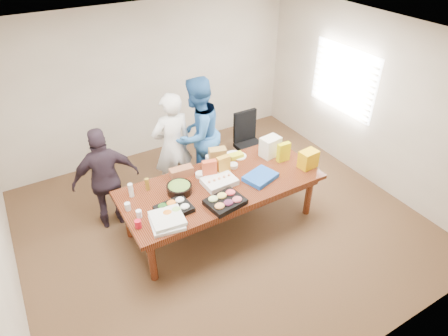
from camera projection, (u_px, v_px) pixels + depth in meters
floor at (221, 224)px, 5.84m from camera, size 5.50×5.00×0.02m
ceiling at (221, 41)px, 4.29m from camera, size 5.50×5.00×0.02m
wall_back at (150, 82)px, 6.84m from camera, size 5.50×0.04×2.70m
wall_front at (369, 279)px, 3.29m from camera, size 5.50×0.04×2.70m
wall_right at (370, 101)px, 6.21m from camera, size 0.04×5.00×2.70m
window_panel at (343, 80)px, 6.54m from camera, size 0.03×1.40×1.10m
window_blinds at (341, 80)px, 6.53m from camera, size 0.04×1.36×1.00m
conference_table at (221, 204)px, 5.62m from camera, size 2.80×1.20×0.75m
office_chair at (251, 145)px, 6.72m from camera, size 0.52×0.52×1.02m
person_center at (173, 146)px, 5.97m from camera, size 0.65×0.43×1.76m
person_right at (198, 134)px, 6.16m from camera, size 1.13×1.03×1.87m
person_left at (106, 179)px, 5.42m from camera, size 0.95×0.46×1.58m
veggie_tray at (174, 209)px, 4.91m from camera, size 0.45×0.37×0.07m
fruit_tray at (225, 202)px, 5.01m from camera, size 0.52×0.43×0.07m
sheet_cake at (219, 181)px, 5.38m from camera, size 0.45×0.35×0.08m
salad_bowl at (179, 189)px, 5.21m from camera, size 0.39×0.39×0.11m
chip_bag_blue at (260, 177)px, 5.47m from camera, size 0.51×0.44×0.07m
chip_bag_red at (210, 170)px, 5.43m from camera, size 0.21×0.12×0.29m
chip_bag_yellow at (284, 152)px, 5.80m from camera, size 0.20×0.09×0.30m
chip_bag_orange at (223, 166)px, 5.50m from camera, size 0.19×0.09×0.29m
mayo_jar at (209, 160)px, 5.74m from camera, size 0.12×0.12×0.15m
mustard_bottle at (218, 165)px, 5.62m from camera, size 0.08×0.08×0.19m
dressing_bottle at (147, 184)px, 5.24m from camera, size 0.06×0.06×0.18m
ranch_bottle at (131, 190)px, 5.12m from camera, size 0.08×0.08×0.20m
banana_bunch at (236, 156)px, 5.92m from camera, size 0.22×0.14×0.07m
bread_loaf at (181, 172)px, 5.52m from camera, size 0.34×0.17×0.13m
kraft_bag at (218, 158)px, 5.64m from camera, size 0.27×0.20×0.32m
red_cup at (138, 224)px, 4.65m from camera, size 0.08×0.08×0.11m
clear_cup_a at (139, 214)px, 4.81m from camera, size 0.08×0.08×0.10m
clear_cup_b at (128, 207)px, 4.92m from camera, size 0.09×0.09×0.10m
pizza_box_lower at (167, 223)px, 4.71m from camera, size 0.45×0.45×0.04m
pizza_box_upper at (167, 218)px, 4.71m from camera, size 0.43×0.43×0.04m
plate_a at (239, 156)px, 5.97m from camera, size 0.26×0.26×0.01m
plate_b at (234, 155)px, 5.99m from camera, size 0.29×0.29×0.02m
dip_bowl_a at (233, 166)px, 5.72m from camera, size 0.17×0.17×0.05m
dip_bowl_b at (200, 175)px, 5.53m from camera, size 0.17×0.17×0.06m
grocery_bag_white at (270, 147)px, 5.91m from camera, size 0.31×0.24×0.31m
grocery_bag_yellow at (308, 159)px, 5.67m from camera, size 0.28×0.20×0.26m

